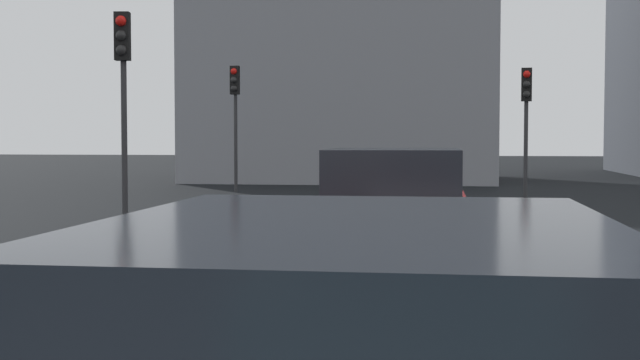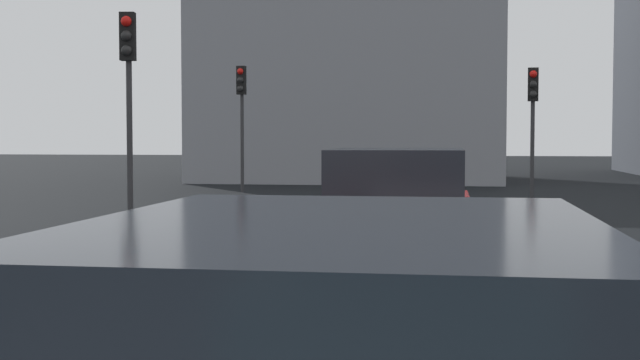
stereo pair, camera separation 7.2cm
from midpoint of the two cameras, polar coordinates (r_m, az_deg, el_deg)
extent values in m
cube|color=maroon|center=(10.81, 4.85, -3.22)|extent=(4.60, 1.83, 0.70)
cube|color=#1E232B|center=(10.53, 4.80, 0.30)|extent=(2.07, 1.60, 0.65)
cylinder|color=black|center=(12.24, 9.41, -3.90)|extent=(0.64, 0.22, 0.64)
cylinder|color=black|center=(12.32, 1.00, -3.81)|extent=(0.64, 0.22, 0.64)
cylinder|color=black|center=(9.42, 9.88, -5.92)|extent=(0.64, 0.22, 0.64)
cylinder|color=black|center=(9.53, -1.05, -5.78)|extent=(0.64, 0.22, 0.64)
cube|color=red|center=(8.48, 8.42, -4.06)|extent=(0.03, 0.20, 0.11)
cube|color=red|center=(8.57, -0.30, -3.96)|extent=(0.03, 0.20, 0.11)
cube|color=#1E232B|center=(2.67, 1.74, -9.02)|extent=(2.07, 1.55, 0.60)
cylinder|color=#2D2D30|center=(24.01, 13.43, 1.85)|extent=(0.11, 0.11, 2.73)
cube|color=black|center=(23.98, 13.49, 6.19)|extent=(0.22, 0.29, 0.90)
sphere|color=red|center=(23.89, 13.50, 6.85)|extent=(0.20, 0.20, 0.20)
sphere|color=black|center=(23.87, 13.49, 6.20)|extent=(0.20, 0.20, 0.20)
sphere|color=black|center=(23.86, 13.48, 5.56)|extent=(0.20, 0.20, 0.20)
cylinder|color=#2D2D30|center=(16.63, -13.00, 2.25)|extent=(0.11, 0.11, 3.19)
cube|color=black|center=(16.68, -13.12, 9.29)|extent=(0.24, 0.31, 0.90)
sphere|color=red|center=(16.61, -13.22, 10.25)|extent=(0.20, 0.20, 0.20)
sphere|color=black|center=(16.58, -13.21, 9.33)|extent=(0.20, 0.20, 0.20)
sphere|color=black|center=(16.55, -13.20, 8.40)|extent=(0.20, 0.20, 0.20)
cylinder|color=#2D2D30|center=(27.42, -5.70, 2.43)|extent=(0.11, 0.11, 3.11)
cube|color=black|center=(27.42, -5.76, 6.62)|extent=(0.21, 0.29, 0.90)
sphere|color=red|center=(27.33, -5.83, 7.20)|extent=(0.20, 0.20, 0.20)
sphere|color=black|center=(27.31, -5.83, 6.63)|extent=(0.20, 0.20, 0.20)
sphere|color=black|center=(27.30, -5.82, 6.07)|extent=(0.20, 0.20, 0.20)
cube|color=gray|center=(36.03, 1.71, 10.39)|extent=(8.78, 11.97, 12.96)
camera|label=1|loc=(0.04, -90.29, -0.01)|focal=48.14mm
camera|label=2|loc=(0.04, 89.71, 0.01)|focal=48.14mm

